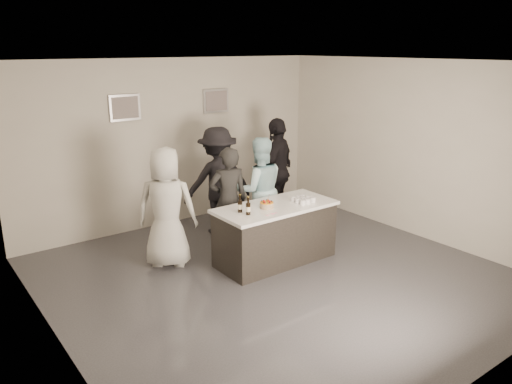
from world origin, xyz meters
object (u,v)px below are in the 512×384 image
(beer_bottle_b, at_px, (248,206))
(person_guest_back, at_px, (218,181))
(person_main_black, at_px, (228,200))
(person_main_blue, at_px, (259,190))
(beer_bottle_a, at_px, (240,204))
(cake, at_px, (267,206))
(person_guest_right, at_px, (277,171))
(person_guest_left, at_px, (167,208))
(bar_counter, at_px, (275,233))

(beer_bottle_b, xyz_separation_m, person_guest_back, (0.57, 1.68, -0.09))
(person_guest_back, bearing_deg, person_main_black, 80.46)
(beer_bottle_b, relative_size, person_main_blue, 0.15)
(beer_bottle_b, xyz_separation_m, person_main_blue, (0.92, 0.96, -0.14))
(person_main_blue, bearing_deg, person_main_black, 29.13)
(beer_bottle_a, height_order, beer_bottle_b, same)
(cake, xyz_separation_m, person_guest_back, (0.17, 1.60, 0.00))
(cake, relative_size, person_guest_right, 0.10)
(person_guest_left, relative_size, person_guest_back, 0.96)
(cake, bearing_deg, bar_counter, 6.38)
(bar_counter, height_order, person_main_black, person_main_black)
(person_main_black, height_order, person_guest_left, person_guest_left)
(person_main_black, bearing_deg, beer_bottle_b, 92.98)
(cake, bearing_deg, person_guest_left, 143.20)
(bar_counter, xyz_separation_m, beer_bottle_b, (-0.58, -0.10, 0.58))
(cake, distance_m, beer_bottle_a, 0.44)
(person_guest_left, bearing_deg, person_guest_back, -113.81)
(person_main_black, relative_size, person_guest_right, 0.87)
(person_guest_left, xyz_separation_m, person_guest_back, (1.35, 0.71, 0.04))
(person_main_black, height_order, person_guest_back, person_guest_back)
(beer_bottle_a, distance_m, person_guest_back, 1.64)
(bar_counter, bearing_deg, person_guest_left, 147.72)
(cake, relative_size, beer_bottle_a, 0.78)
(cake, relative_size, person_main_blue, 0.11)
(person_guest_right, relative_size, person_guest_back, 1.04)
(person_main_blue, bearing_deg, cake, 79.74)
(beer_bottle_a, relative_size, person_guest_left, 0.14)
(beer_bottle_b, bearing_deg, beer_bottle_a, 101.11)
(person_main_black, bearing_deg, cake, 120.19)
(beer_bottle_a, distance_m, person_guest_right, 2.23)
(beer_bottle_b, xyz_separation_m, person_main_black, (0.23, 0.85, -0.17))
(bar_counter, distance_m, cake, 0.52)
(bar_counter, bearing_deg, person_guest_back, 90.55)
(cake, height_order, person_guest_back, person_guest_back)
(beer_bottle_a, bearing_deg, bar_counter, -4.91)
(beer_bottle_a, distance_m, person_guest_left, 1.12)
(bar_counter, xyz_separation_m, person_guest_right, (1.17, 1.39, 0.53))
(beer_bottle_a, xyz_separation_m, beer_bottle_b, (0.03, -0.16, 0.00))
(person_main_blue, relative_size, person_guest_left, 0.98)
(beer_bottle_b, relative_size, person_guest_left, 0.14)
(person_main_black, bearing_deg, person_guest_back, -93.82)
(cake, xyz_separation_m, person_main_black, (-0.16, 0.77, -0.08))
(beer_bottle_a, height_order, person_guest_back, person_guest_back)
(bar_counter, xyz_separation_m, person_main_blue, (0.34, 0.85, 0.44))
(person_guest_right, bearing_deg, person_guest_left, -18.13)
(person_guest_left, bearing_deg, beer_bottle_b, 167.51)
(bar_counter, bearing_deg, beer_bottle_b, -169.79)
(bar_counter, relative_size, person_guest_right, 0.95)
(cake, bearing_deg, person_guest_back, 83.92)
(bar_counter, distance_m, beer_bottle_b, 0.83)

